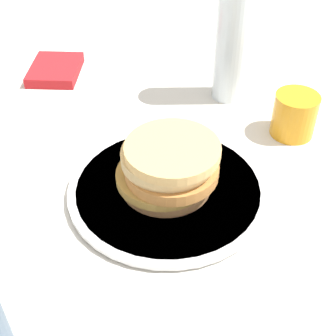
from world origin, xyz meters
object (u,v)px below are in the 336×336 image
at_px(plate, 168,189).
at_px(juice_glass, 294,115).
at_px(water_bottle_near, 232,35).
at_px(pancake_stack, 168,167).

bearing_deg(plate, juice_glass, -26.05).
relative_size(juice_glass, water_bottle_near, 0.29).
distance_m(juice_glass, water_bottle_near, 0.18).
height_order(plate, pancake_stack, pancake_stack).
height_order(plate, water_bottle_near, water_bottle_near).
relative_size(pancake_stack, water_bottle_near, 0.57).
height_order(plate, juice_glass, juice_glass).
bearing_deg(juice_glass, pancake_stack, 154.26).
bearing_deg(pancake_stack, juice_glass, -25.74).
distance_m(plate, pancake_stack, 0.04).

